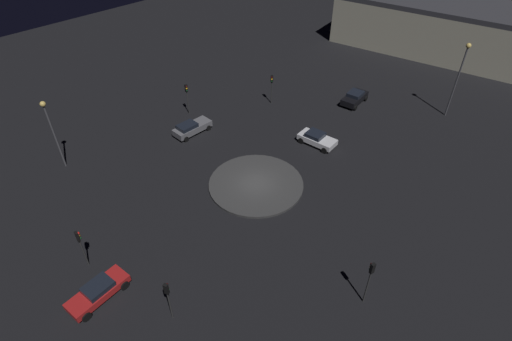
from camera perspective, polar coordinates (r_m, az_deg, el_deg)
The scene contains 14 objects.
ground_plane at distance 39.31m, azimuth -0.00°, elevation -2.04°, with size 117.02×117.02×0.00m, color black.
roundabout_island at distance 39.23m, azimuth -0.00°, elevation -1.92°, with size 9.19×9.19×0.23m, color #383838.
car_white at distance 44.82m, azimuth 8.57°, elevation 4.47°, with size 2.42×4.28×1.38m.
car_black at distance 53.53m, azimuth 13.73°, elevation 9.97°, with size 4.36×2.49×1.50m.
car_red at distance 32.45m, azimuth -21.38°, elevation -15.56°, with size 4.64×2.32×1.33m.
car_grey at distance 46.69m, azimuth -9.09°, elevation 5.99°, with size 4.52×2.00×1.43m.
traffic_light_west at distance 28.43m, azimuth -12.34°, elevation -16.69°, with size 0.39×0.36×3.80m.
traffic_light_northeast at distance 51.18m, azimuth 2.23°, elevation 12.15°, with size 0.39×0.37×3.82m.
traffic_light_north at distance 49.54m, azimuth -9.73°, elevation 10.69°, with size 0.35×0.38×3.88m.
traffic_light_south at distance 29.35m, azimuth 15.79°, elevation -14.03°, with size 0.35×0.39×4.25m.
traffic_light_west_near at distance 33.36m, azimuth -23.58°, elevation -9.21°, with size 0.38×0.33×3.72m.
streetlamp_east at distance 52.43m, azimuth 26.91°, elevation 12.69°, with size 0.57×0.57×9.03m.
streetlamp_northwest at distance 43.40m, azimuth -27.00°, elevation 5.81°, with size 0.54×0.54×7.49m.
store_building at distance 72.35m, azimuth 26.60°, elevation 17.37°, with size 18.49×37.86×7.53m.
Camera 1 is at (-21.42, -20.53, 25.79)m, focal length 28.36 mm.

